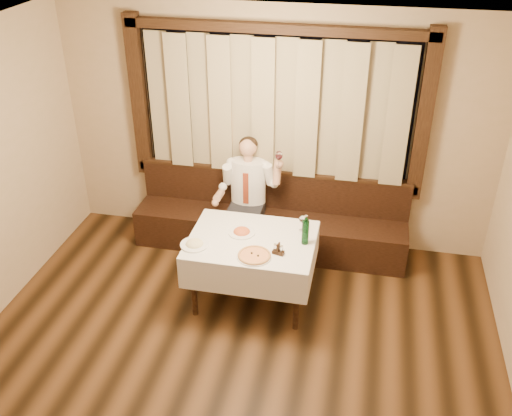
% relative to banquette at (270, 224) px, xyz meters
% --- Properties ---
extents(room, '(5.01, 6.01, 2.81)m').
position_rel_banquette_xyz_m(room, '(-0.00, -1.75, 1.19)').
color(room, black).
rests_on(room, ground).
extents(banquette, '(3.20, 0.61, 0.94)m').
position_rel_banquette_xyz_m(banquette, '(0.00, 0.00, 0.00)').
color(banquette, black).
rests_on(banquette, ground).
extents(dining_table, '(1.27, 0.97, 0.76)m').
position_rel_banquette_xyz_m(dining_table, '(0.00, -1.02, 0.34)').
color(dining_table, black).
rests_on(dining_table, ground).
extents(pizza, '(0.34, 0.34, 0.04)m').
position_rel_banquette_xyz_m(pizza, '(0.09, -1.33, 0.46)').
color(pizza, white).
rests_on(pizza, dining_table).
extents(pasta_red, '(0.28, 0.28, 0.09)m').
position_rel_banquette_xyz_m(pasta_red, '(-0.12, -0.94, 0.48)').
color(pasta_red, white).
rests_on(pasta_red, dining_table).
extents(pasta_cream, '(0.28, 0.28, 0.10)m').
position_rel_banquette_xyz_m(pasta_cream, '(-0.53, -1.25, 0.48)').
color(pasta_cream, white).
rests_on(pasta_cream, dining_table).
extents(green_bottle, '(0.07, 0.07, 0.32)m').
position_rel_banquette_xyz_m(green_bottle, '(0.53, -0.99, 0.58)').
color(green_bottle, '#0D3F18').
rests_on(green_bottle, dining_table).
extents(table_wine_glass, '(0.07, 0.07, 0.18)m').
position_rel_banquette_xyz_m(table_wine_glass, '(0.47, -0.77, 0.58)').
color(table_wine_glass, white).
rests_on(table_wine_glass, dining_table).
extents(cruet_caddy, '(0.12, 0.08, 0.12)m').
position_rel_banquette_xyz_m(cruet_caddy, '(0.30, -1.23, 0.49)').
color(cruet_caddy, black).
rests_on(cruet_caddy, dining_table).
extents(seated_man, '(0.76, 0.57, 1.40)m').
position_rel_banquette_xyz_m(seated_man, '(-0.25, -0.09, 0.50)').
color(seated_man, black).
rests_on(seated_man, ground).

